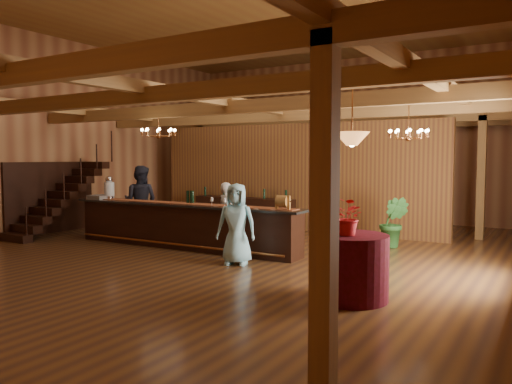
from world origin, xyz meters
The scene contains 27 objects.
floor centered at (0.00, 0.00, 0.00)m, with size 14.00×14.00×0.00m, color brown.
ceiling centered at (0.00, 0.00, 5.50)m, with size 14.00×14.00×0.00m, color olive.
wall_back centered at (0.00, 7.00, 2.75)m, with size 12.00×0.10×5.50m, color #A46D41.
wall_left centered at (-6.00, 0.00, 2.75)m, with size 0.10×14.00×5.50m, color #A46D41.
beam_grid centered at (0.00, 0.51, 3.24)m, with size 11.90×13.90×0.39m.
support_posts centered at (0.00, -0.50, 1.60)m, with size 9.20×10.20×3.20m.
partition_wall centered at (-0.50, 3.50, 1.55)m, with size 9.00×0.18×3.10m, color brown.
staircase centered at (-5.45, -0.74, 1.00)m, with size 1.00×2.80×2.00m.
backroom_boxes centered at (-0.29, 5.50, 0.53)m, with size 4.10×0.60×1.10m.
tasting_bar centered at (-1.30, -0.43, 0.53)m, with size 6.28×0.94×1.06m.
beverage_dispenser centered at (-3.77, -0.43, 1.33)m, with size 0.26×0.26×0.60m.
glass_rack_tray centered at (-3.99, -0.54, 1.09)m, with size 0.50×0.50×0.10m, color gray.
raffle_drum centered at (1.35, -0.42, 1.22)m, with size 0.34×0.24×0.30m.
bar_bottle_0 centered at (-1.26, -0.31, 1.19)m, with size 0.07×0.07×0.30m, color black.
bar_bottle_1 centered at (-1.15, -0.31, 1.19)m, with size 0.07×0.07×0.30m, color black.
bar_bottle_2 centered at (-1.12, -0.31, 1.19)m, with size 0.07×0.07×0.30m, color black.
backbar_shelf centered at (-1.85, 3.04, 0.46)m, with size 3.28×0.51×0.92m, color black.
round_table centered at (3.60, -2.47, 0.49)m, with size 1.13×1.13×0.98m, color #4F081B.
chandelier_left centered at (-1.93, -0.55, 2.72)m, with size 0.80×0.80×0.64m.
chandelier_right centered at (3.55, 0.89, 2.61)m, with size 0.80×0.80×0.75m.
pendant_lamp centered at (3.60, -2.47, 2.40)m, with size 0.52×0.52×0.90m.
bartender centered at (-0.65, 0.43, 0.76)m, with size 0.56×0.37×1.53m, color silver.
staff_second centered at (-3.29, 0.20, 0.95)m, with size 0.93×0.72×1.91m, color #1E1F2B.
guest centered at (0.79, -1.32, 0.81)m, with size 0.79×0.51×1.62m, color #94D7EA.
floor_plant centered at (2.92, 2.16, 0.60)m, with size 0.66×0.54×1.21m, color #285B23.
table_flowers centered at (3.62, -2.59, 1.26)m, with size 0.50×0.44×0.56m, color red.
table_vase centered at (3.57, -2.56, 1.13)m, with size 0.14×0.14×0.29m, color #A05E30.
Camera 1 is at (6.24, -9.48, 2.13)m, focal length 35.00 mm.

